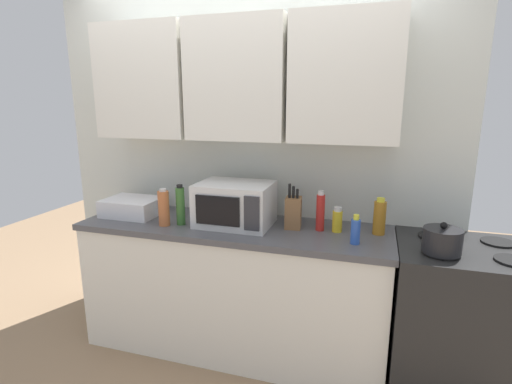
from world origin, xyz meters
TOP-DOWN VIEW (x-y plane):
  - wall_back_with_cabinets at (-0.00, -0.06)m, footprint 2.91×0.38m
  - counter_run at (0.00, -0.30)m, footprint 2.04×0.63m
  - stove_range at (1.41, -0.32)m, footprint 0.76×0.64m
  - kettle at (1.24, -0.46)m, footprint 0.20×0.20m
  - microwave at (0.01, -0.29)m, footprint 0.48×0.37m
  - dish_rack at (-0.77, -0.30)m, footprint 0.38×0.30m
  - knife_block at (0.39, -0.25)m, footprint 0.11×0.13m
  - bottle_yellow_mustard at (0.67, -0.24)m, footprint 0.06×0.06m
  - bottle_green_oil at (-0.33, -0.40)m, footprint 0.06×0.06m
  - bottle_amber_vinegar at (0.92, -0.21)m, footprint 0.07×0.07m
  - bottle_spice_jar at (-0.43, -0.45)m, footprint 0.07×0.07m
  - bottle_blue_cleaner at (0.79, -0.43)m, footprint 0.05×0.05m
  - bottle_red_sauce at (0.56, -0.25)m, footprint 0.05×0.05m

SIDE VIEW (x-z plane):
  - counter_run at x=0.00m, z-range 0.00..0.90m
  - stove_range at x=1.41m, z-range 0.00..0.91m
  - dish_rack at x=-0.77m, z-range 0.90..1.02m
  - bottle_yellow_mustard at x=0.67m, z-range 0.89..1.05m
  - bottle_blue_cleaner at x=0.79m, z-range 0.89..1.06m
  - kettle at x=1.24m, z-range 0.89..1.06m
  - knife_block at x=0.39m, z-range 0.86..1.15m
  - bottle_amber_vinegar at x=0.92m, z-range 0.89..1.12m
  - bottle_spice_jar at x=-0.43m, z-range 0.89..1.14m
  - bottle_red_sauce at x=0.56m, z-range 0.89..1.15m
  - bottle_green_oil at x=-0.33m, z-range 0.89..1.16m
  - microwave at x=0.01m, z-range 0.90..1.18m
  - wall_back_with_cabinets at x=0.00m, z-range 0.27..2.87m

